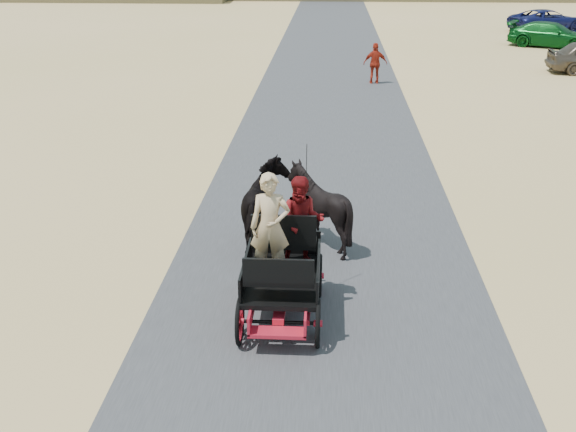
# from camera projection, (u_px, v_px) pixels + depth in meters

# --- Properties ---
(ground) EXTENTS (140.00, 140.00, 0.00)m
(ground) POSITION_uv_depth(u_px,v_px,m) (323.00, 287.00, 13.27)
(ground) COLOR tan
(road) EXTENTS (6.00, 140.00, 0.01)m
(road) POSITION_uv_depth(u_px,v_px,m) (323.00, 287.00, 13.27)
(road) COLOR #38383A
(road) RESTS_ON ground
(carriage) EXTENTS (1.30, 2.40, 0.72)m
(carriage) POSITION_uv_depth(u_px,v_px,m) (282.00, 297.00, 12.16)
(carriage) COLOR black
(carriage) RESTS_ON ground
(horse_left) EXTENTS (0.91, 2.01, 1.70)m
(horse_left) POSITION_uv_depth(u_px,v_px,m) (265.00, 206.00, 14.80)
(horse_left) COLOR black
(horse_left) RESTS_ON ground
(horse_right) EXTENTS (1.37, 1.54, 1.70)m
(horse_right) POSITION_uv_depth(u_px,v_px,m) (319.00, 208.00, 14.74)
(horse_right) COLOR black
(horse_right) RESTS_ON ground
(driver_man) EXTENTS (0.66, 0.43, 1.80)m
(driver_man) POSITION_uv_depth(u_px,v_px,m) (270.00, 227.00, 11.76)
(driver_man) COLOR tan
(driver_man) RESTS_ON carriage
(passenger_woman) EXTENTS (0.77, 0.60, 1.58)m
(passenger_woman) POSITION_uv_depth(u_px,v_px,m) (302.00, 221.00, 12.28)
(passenger_woman) COLOR #660C0F
(passenger_woman) RESTS_ON carriage
(pedestrian) EXTENTS (1.02, 0.44, 1.73)m
(pedestrian) POSITION_uv_depth(u_px,v_px,m) (375.00, 63.00, 30.89)
(pedestrian) COLOR maroon
(pedestrian) RESTS_ON ground
(car_c) EXTENTS (5.11, 3.83, 1.38)m
(car_c) POSITION_uv_depth(u_px,v_px,m) (551.00, 35.00, 40.83)
(car_c) COLOR #0C4C19
(car_c) RESTS_ON ground
(car_d) EXTENTS (5.53, 3.95, 1.40)m
(car_d) POSITION_uv_depth(u_px,v_px,m) (547.00, 20.00, 47.48)
(car_d) COLOR navy
(car_d) RESTS_ON ground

